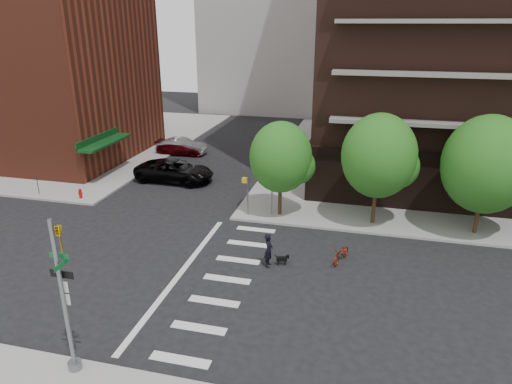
% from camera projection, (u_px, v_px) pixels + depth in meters
% --- Properties ---
extents(ground, '(120.00, 120.00, 0.00)m').
position_uv_depth(ground, '(172.00, 272.00, 23.54)').
color(ground, black).
rests_on(ground, ground).
extents(sidewalk_ne, '(39.00, 33.00, 0.15)m').
position_uv_depth(sidewalk_ne, '(496.00, 167.00, 40.23)').
color(sidewalk_ne, gray).
rests_on(sidewalk_ne, ground).
extents(sidewalk_nw, '(31.00, 33.00, 0.15)m').
position_uv_depth(sidewalk_nw, '(53.00, 138.00, 50.41)').
color(sidewalk_nw, gray).
rests_on(sidewalk_nw, ground).
extents(crosswalk, '(3.85, 13.00, 0.01)m').
position_uv_depth(crosswalk, '(212.00, 277.00, 23.04)').
color(crosswalk, silver).
rests_on(crosswalk, ground).
extents(midrise_nw, '(21.40, 15.50, 20.00)m').
position_uv_depth(midrise_nw, '(21.00, 45.00, 41.31)').
color(midrise_nw, maroon).
rests_on(midrise_nw, sidewalk_nw).
extents(tree_a, '(4.00, 4.00, 5.90)m').
position_uv_depth(tree_a, '(281.00, 157.00, 28.94)').
color(tree_a, '#301E11').
rests_on(tree_a, sidewalk_ne).
extents(tree_b, '(4.50, 4.50, 6.65)m').
position_uv_depth(tree_b, '(379.00, 156.00, 27.41)').
color(tree_b, '#301E11').
rests_on(tree_b, sidewalk_ne).
extents(tree_c, '(5.00, 5.00, 6.80)m').
position_uv_depth(tree_c, '(487.00, 165.00, 26.08)').
color(tree_c, '#301E11').
rests_on(tree_c, sidewalk_ne).
extents(traffic_signal, '(0.90, 0.75, 6.00)m').
position_uv_depth(traffic_signal, '(66.00, 310.00, 15.89)').
color(traffic_signal, slate).
rests_on(traffic_signal, sidewalk_s).
extents(pedestrian_signal, '(2.18, 0.67, 2.60)m').
position_uv_depth(pedestrian_signal, '(253.00, 190.00, 29.56)').
color(pedestrian_signal, slate).
rests_on(pedestrian_signal, sidewalk_ne).
extents(fire_hydrant, '(0.24, 0.24, 0.73)m').
position_uv_depth(fire_hydrant, '(80.00, 193.00, 32.81)').
color(fire_hydrant, '#A50C0C').
rests_on(fire_hydrant, sidewalk_nw).
extents(parking_meter, '(0.10, 0.08, 1.32)m').
position_uv_depth(parking_meter, '(38.00, 184.00, 33.46)').
color(parking_meter, black).
rests_on(parking_meter, sidewalk_nw).
extents(parked_car_black, '(3.14, 6.39, 1.75)m').
position_uv_depth(parked_car_black, '(175.00, 171.00, 36.61)').
color(parked_car_black, black).
rests_on(parked_car_black, ground).
extents(parked_car_maroon, '(2.20, 4.84, 1.37)m').
position_uv_depth(parked_car_maroon, '(181.00, 147.00, 44.13)').
color(parked_car_maroon, '#440409').
rests_on(parked_car_maroon, ground).
extents(parked_car_silver, '(1.90, 4.88, 1.58)m').
position_uv_depth(parked_car_silver, '(181.00, 146.00, 44.22)').
color(parked_car_silver, gray).
rests_on(parked_car_silver, ground).
extents(scooter, '(1.23, 1.94, 0.96)m').
position_uv_depth(scooter, '(341.00, 254.00, 24.38)').
color(scooter, maroon).
rests_on(scooter, ground).
extents(dog_walker, '(0.69, 0.46, 1.85)m').
position_uv_depth(dog_walker, '(269.00, 250.00, 23.80)').
color(dog_walker, black).
rests_on(dog_walker, ground).
extents(dog, '(0.68, 0.32, 0.57)m').
position_uv_depth(dog, '(282.00, 259.00, 24.10)').
color(dog, black).
rests_on(dog, ground).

